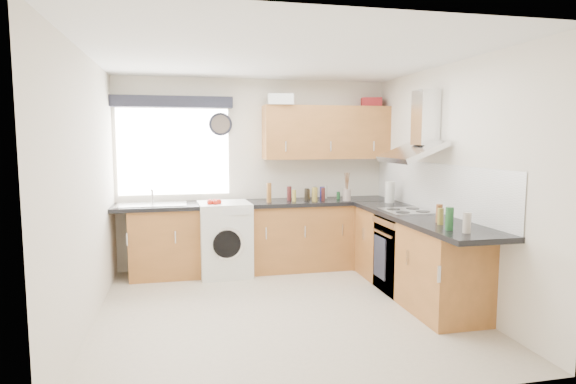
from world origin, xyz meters
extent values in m
plane|color=beige|center=(0.00, 0.00, 0.00)|extent=(3.60, 3.60, 0.00)
cube|color=white|center=(0.00, 0.00, 2.50)|extent=(3.60, 3.60, 0.02)
cube|color=silver|center=(0.00, 1.80, 1.25)|extent=(3.60, 0.02, 2.50)
cube|color=silver|center=(0.00, -1.80, 1.25)|extent=(3.60, 0.02, 2.50)
cube|color=silver|center=(-1.80, 0.00, 1.25)|extent=(0.02, 3.60, 2.50)
cube|color=silver|center=(1.80, 0.00, 1.25)|extent=(0.02, 3.60, 2.50)
cube|color=silver|center=(-1.05, 1.79, 1.55)|extent=(1.40, 0.02, 1.10)
cube|color=black|center=(-1.05, 1.70, 2.18)|extent=(1.50, 0.18, 0.14)
cube|color=white|center=(1.79, 0.30, 1.18)|extent=(0.01, 3.00, 0.54)
cube|color=brown|center=(-0.10, 1.51, 0.43)|extent=(3.00, 0.58, 0.86)
cube|color=brown|center=(1.50, 1.50, 0.43)|extent=(0.60, 0.60, 0.86)
cube|color=brown|center=(1.51, 0.15, 0.43)|extent=(0.58, 2.10, 0.86)
cube|color=black|center=(0.00, 1.50, 0.89)|extent=(3.60, 0.62, 0.05)
cube|color=black|center=(1.50, 0.00, 0.89)|extent=(0.62, 2.42, 0.05)
cube|color=black|center=(1.50, 0.30, 0.42)|extent=(0.56, 0.58, 0.85)
cube|color=silver|center=(1.50, 0.30, 0.92)|extent=(0.52, 0.52, 0.01)
cube|color=brown|center=(0.95, 1.62, 1.80)|extent=(1.70, 0.35, 0.70)
cube|color=silver|center=(-0.45, 1.40, 0.46)|extent=(0.66, 0.64, 0.92)
cylinder|color=black|center=(-0.45, 1.76, 1.91)|extent=(0.30, 0.04, 0.30)
cube|color=silver|center=(0.30, 1.52, 2.22)|extent=(0.35, 0.27, 0.13)
cube|color=#A32024|center=(1.60, 1.68, 2.21)|extent=(0.32, 0.28, 0.12)
cylinder|color=gray|center=(1.15, 1.35, 0.99)|extent=(0.13, 0.13, 0.15)
cylinder|color=silver|center=(1.62, 1.05, 1.04)|extent=(0.13, 0.13, 0.27)
cylinder|color=#A18F37|center=(0.46, 1.42, 0.98)|extent=(0.05, 0.05, 0.15)
cylinder|color=brown|center=(0.12, 1.40, 1.03)|extent=(0.06, 0.06, 0.25)
cylinder|color=#421917|center=(0.84, 1.40, 1.00)|extent=(0.05, 0.05, 0.17)
cylinder|color=#AFA995|center=(0.95, 1.63, 1.00)|extent=(0.05, 0.05, 0.17)
cylinder|color=black|center=(0.64, 1.46, 0.99)|extent=(0.06, 0.06, 0.16)
cylinder|color=olive|center=(0.72, 1.37, 1.00)|extent=(0.07, 0.07, 0.18)
cylinder|color=black|center=(0.81, 1.69, 0.99)|extent=(0.04, 0.04, 0.16)
cylinder|color=navy|center=(0.86, 1.50, 1.00)|extent=(0.06, 0.06, 0.17)
cylinder|color=brown|center=(0.70, 1.68, 0.97)|extent=(0.07, 0.07, 0.13)
cylinder|color=#1A4B22|center=(1.10, 1.54, 0.96)|extent=(0.05, 0.05, 0.10)
cylinder|color=#471919|center=(0.42, 1.53, 1.00)|extent=(0.06, 0.06, 0.19)
cylinder|color=brown|center=(1.48, -0.41, 1.00)|extent=(0.06, 0.06, 0.18)
cylinder|color=#1C4E23|center=(1.36, -0.78, 1.01)|extent=(0.07, 0.07, 0.21)
cylinder|color=#ADA193|center=(1.44, -0.93, 1.00)|extent=(0.07, 0.07, 0.18)
cylinder|color=olive|center=(1.43, -0.51, 0.99)|extent=(0.06, 0.06, 0.16)
camera|label=1|loc=(-0.95, -4.59, 1.73)|focal=30.00mm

